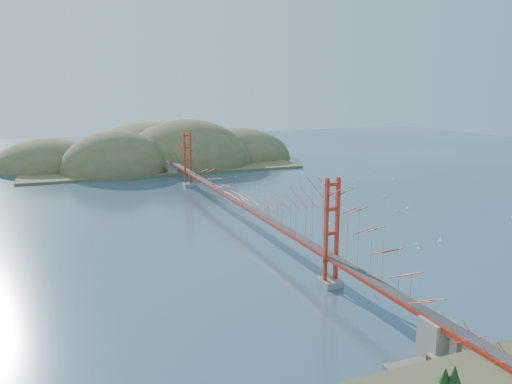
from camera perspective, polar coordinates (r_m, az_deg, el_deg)
name	(u,v)px	position (r m, az deg, el deg)	size (l,w,h in m)	color
ground	(235,219)	(80.68, -2.39, -3.11)	(320.00, 320.00, 0.00)	#2E475D
bridge	(234,176)	(79.36, -2.48, 1.82)	(2.20, 94.40, 12.00)	gray
approach_viaduct	(500,368)	(38.36, 26.11, -17.58)	(1.40, 12.00, 3.38)	red
promontory	(459,374)	(41.52, 22.14, -18.72)	(9.00, 6.00, 0.24)	#59544C
fort	(456,361)	(41.94, 21.92, -17.53)	(3.70, 2.30, 1.75)	brown
far_headlands	(162,162)	(146.29, -10.65, 3.37)	(84.00, 58.00, 25.00)	brown
sailboat_5	(384,196)	(100.55, 14.45, -0.42)	(0.58, 0.62, 0.70)	white
sailboat_1	(397,210)	(89.54, 15.77, -1.96)	(0.56, 0.56, 0.63)	white
sailboat_15	(326,176)	(121.05, 8.05, 1.83)	(0.67, 0.67, 0.70)	white
sailboat_2	(440,241)	(73.28, 20.30, -5.24)	(0.63, 0.58, 0.71)	white
sailboat_17	(358,181)	(116.03, 11.63, 1.29)	(0.61, 0.61, 0.68)	white
sailboat_9	(393,179)	(120.55, 15.37, 1.49)	(0.51, 0.62, 0.73)	white
sailboat_3	(287,184)	(109.67, 3.61, 0.90)	(0.56, 0.56, 0.59)	white
sailboat_13	(512,218)	(90.97, 27.25, -2.63)	(0.58, 0.58, 0.61)	white
sailboat_10	(418,248)	(69.24, 18.08, -6.08)	(0.41, 0.50, 0.58)	white
sailboat_4	(345,196)	(98.44, 10.14, -0.50)	(0.54, 0.54, 0.58)	white
sailboat_16	(257,188)	(105.47, 0.06, 0.50)	(0.63, 0.62, 0.71)	white
sailboat_6	(416,244)	(70.80, 17.87, -5.67)	(0.62, 0.62, 0.65)	white
sailboat_0	(329,223)	(78.40, 8.38, -3.54)	(0.57, 0.64, 0.73)	white
sailboat_7	(292,191)	(102.08, 4.08, 0.09)	(0.58, 0.58, 0.63)	white
sailboat_12	(236,176)	(119.79, -2.35, 1.84)	(0.62, 0.61, 0.70)	white
sailboat_14	(408,207)	(91.80, 16.93, -1.69)	(0.54, 0.62, 0.71)	white
sailboat_8	(368,173)	(127.14, 12.71, 2.12)	(0.50, 0.49, 0.56)	white
sailboat_extra_0	(308,194)	(99.83, 5.92, -0.21)	(0.55, 0.55, 0.58)	white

